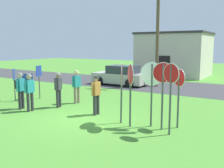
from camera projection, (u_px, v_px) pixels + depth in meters
The scene contains 19 objects.
ground_plane at pixel (82, 119), 10.84m from camera, with size 80.00×80.00×0.00m, color #47842D.
street_asphalt at pixel (168, 86), 19.48m from camera, with size 60.00×6.40×0.01m, color #38383A.
building_background at pixel (174, 54), 26.42m from camera, with size 6.78×5.50×4.34m.
utility_pole at pixel (157, 35), 18.91m from camera, with size 1.80×0.24×7.23m.
parked_car_on_street at pixel (121, 76), 20.22m from camera, with size 4.31×2.03×1.51m.
stop_sign_low_front at pixel (152, 82), 9.56m from camera, with size 0.86×0.14×2.43m.
stop_sign_rear_left at pixel (163, 84), 9.19m from camera, with size 0.69×0.29×2.45m.
stop_sign_leaning_left at pixel (121, 81), 10.01m from camera, with size 0.45×0.78×2.38m.
stop_sign_center_cluster at pixel (171, 87), 8.64m from camera, with size 0.63×0.27×2.45m.
stop_sign_leaning_right at pixel (179, 88), 9.42m from camera, with size 0.55×0.39×2.20m.
stop_sign_tallest at pixel (130, 84), 9.55m from camera, with size 0.55×0.60×2.36m.
person_holding_notes at pixel (96, 93), 11.32m from camera, with size 0.31×0.57×1.74m.
person_near_signs at pixel (30, 90), 11.94m from camera, with size 0.32×0.57×1.74m.
person_in_teal at pixel (58, 88), 12.71m from camera, with size 0.32×0.56×1.74m.
person_in_dark_shirt at pixel (77, 85), 13.62m from camera, with size 0.32×0.56×1.74m.
person_on_left at pixel (20, 88), 12.37m from camera, with size 0.42×0.56×1.74m.
info_panel_leftmost at pixel (14, 79), 14.22m from camera, with size 0.42×0.46×1.76m.
info_panel_middle at pixel (27, 82), 14.16m from camera, with size 0.50×0.37×1.51m.
info_panel_rightmost at pixel (39, 76), 14.78m from camera, with size 0.22×0.57×1.90m.
Camera 1 is at (6.67, -8.23, 3.01)m, focal length 41.64 mm.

